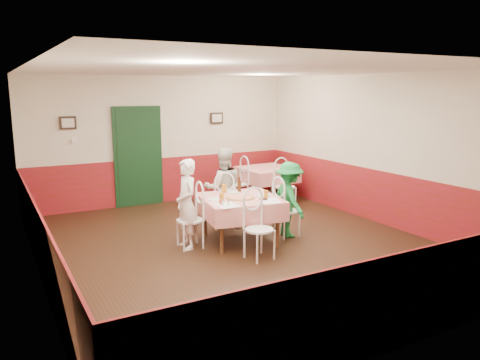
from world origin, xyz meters
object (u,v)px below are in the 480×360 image
beer_bottle (239,185)px  chair_second_a (238,184)px  chair_near (259,230)px  glass_a (222,198)px  glass_c (224,189)px  diner_right (289,200)px  chair_right (286,211)px  wallet (263,199)px  pizza (240,197)px  chair_left (190,220)px  chair_second_b (285,187)px  second_table (267,184)px  chair_far (224,204)px  glass_b (266,194)px  diner_far (223,188)px  main_table (240,220)px  diner_left (187,204)px

beer_bottle → chair_second_a: bearing=62.1°
chair_near → glass_a: 0.81m
glass_c → diner_right: 1.14m
chair_near → diner_right: 1.25m
chair_right → diner_right: bearing=-100.2°
chair_near → glass_c: (0.05, 1.26, 0.39)m
wallet → glass_c: bearing=122.1°
pizza → glass_a: 0.44m
chair_left → wallet: (1.09, -0.47, 0.32)m
chair_second_b → glass_c: glass_c is taller
chair_right → chair_second_a: size_ratio=1.00×
second_table → chair_far: chair_far is taller
glass_b → glass_c: glass_c is taller
chair_left → chair_far: 1.20m
chair_second_b → beer_bottle: bearing=-148.4°
diner_right → glass_a: bearing=99.7°
second_table → pizza: 3.11m
diner_right → glass_c: bearing=67.2°
pizza → diner_far: diner_far is taller
chair_right → pizza: size_ratio=1.94×
chair_right → main_table: bearing=79.8°
glass_a → glass_c: size_ratio=0.97×
chair_left → chair_second_b: same height
chair_second_a → glass_a: 3.03m
main_table → glass_c: size_ratio=8.06×
glass_b → diner_far: bearing=99.6°
glass_b → diner_far: size_ratio=0.09×
diner_far → main_table: bearing=97.4°
chair_left → beer_bottle: size_ratio=3.76×
chair_second_b → diner_far: size_ratio=0.61×
chair_left → diner_left: size_ratio=0.63×
main_table → glass_a: size_ratio=8.27×
pizza → beer_bottle: 0.46m
diner_far → chair_second_a: bearing=-110.9°
chair_far → glass_c: 0.61m
chair_right → glass_a: glass_a is taller
chair_right → chair_near: (-0.97, -0.71, 0.00)m
chair_second_b → glass_c: (-2.05, -1.14, 0.39)m
diner_left → chair_second_a: bearing=139.4°
chair_near → glass_b: chair_near is taller
chair_right → glass_c: (-0.92, 0.55, 0.39)m
chair_left → chair_right: size_ratio=1.00×
wallet → chair_left: bearing=165.6°
pizza → glass_c: 0.48m
glass_a → diner_left: diner_left is taller
chair_near → beer_bottle: size_ratio=3.76×
chair_near → wallet: size_ratio=8.18×
glass_a → glass_b: (0.77, -0.07, -0.01)m
chair_second_b → glass_b: (-1.63, -1.83, 0.38)m
chair_far → second_table: bearing=-117.6°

